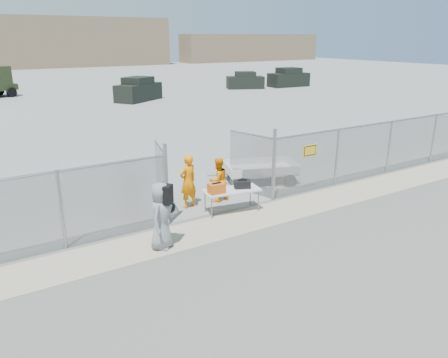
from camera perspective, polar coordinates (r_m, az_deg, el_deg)
ground at (r=12.76m, az=4.79°, el=-7.08°), size 160.00×160.00×0.00m
tarmac_inside at (r=51.96m, az=-24.47°, el=10.52°), size 160.00×80.00×0.01m
dirt_strip at (r=13.50m, az=2.26°, el=-5.54°), size 44.00×1.60×0.01m
distant_hills at (r=88.03m, az=-25.13°, el=15.86°), size 140.00×6.00×9.00m
chain_link_fence at (r=13.89m, az=0.00°, el=0.00°), size 40.00×0.20×2.20m
folding_table at (r=14.06m, az=1.02°, el=-2.86°), size 1.91×1.05×0.77m
orange_bag at (r=13.56m, az=-0.99°, el=-1.24°), size 0.52×0.36×0.31m
black_duffel at (r=14.05m, az=2.40°, el=-0.69°), size 0.59×0.48×0.25m
security_worker_left at (r=14.33m, az=-4.72°, el=-0.32°), size 0.74×0.58×1.81m
security_worker_right at (r=14.87m, az=-0.78°, el=-0.11°), size 0.82×0.67×1.54m
visitor at (r=11.66m, az=-8.22°, el=-4.76°), size 1.06×1.05×1.84m
utility_trailer at (r=16.99m, az=4.79°, el=0.92°), size 3.86×2.81×0.84m
parked_vehicle_near at (r=39.96m, az=-11.13°, el=11.43°), size 4.88×4.14×2.03m
parked_vehicle_mid at (r=48.84m, az=2.79°, el=12.74°), size 4.33×3.18×1.79m
parked_vehicle_far at (r=51.34m, az=8.44°, el=12.99°), size 4.67×2.33×2.06m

